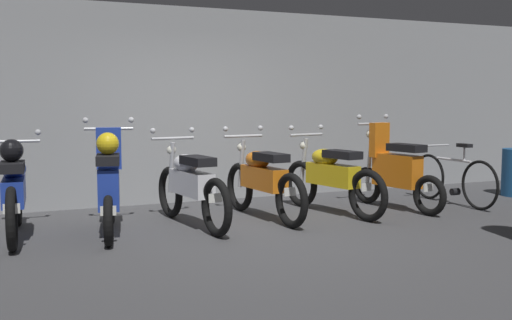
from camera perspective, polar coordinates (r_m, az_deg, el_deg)
name	(u,v)px	position (r m, az deg, el deg)	size (l,w,h in m)	color
ground_plane	(251,233)	(6.94, -0.51, -6.82)	(80.00, 80.00, 0.00)	#424244
back_wall	(184,105)	(9.13, -6.67, 5.05)	(16.00, 0.30, 2.82)	gray
motorbike_slot_0	(14,189)	(7.13, -21.52, -2.56)	(0.59, 1.95, 1.15)	black
motorbike_slot_1	(109,184)	(6.99, -13.46, -2.14)	(0.59, 1.67, 1.29)	black
motorbike_slot_2	(190,185)	(7.30, -6.09, -2.30)	(0.59, 1.95, 1.15)	black
motorbike_slot_3	(263,180)	(7.72, 0.61, -1.84)	(0.59, 1.95, 1.15)	black
motorbike_slot_4	(331,176)	(8.13, 6.97, -1.50)	(0.63, 1.93, 1.15)	black
motorbike_slot_5	(395,171)	(8.61, 12.73, -0.97)	(0.58, 1.67, 1.29)	black
bicycle	(453,179)	(9.23, 17.80, -1.70)	(0.50, 1.73, 0.89)	black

